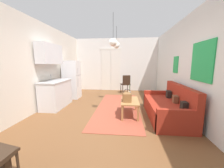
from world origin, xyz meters
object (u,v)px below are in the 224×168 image
couch (169,108)px  pendant_lamp_far (116,45)px  handbag (127,97)px  coffee_table (130,102)px  pendant_lamp_near (113,42)px  bamboo_vase (130,95)px  refrigerator (72,80)px  accent_chair (126,83)px

couch → pendant_lamp_far: pendant_lamp_far is taller
handbag → pendant_lamp_far: size_ratio=0.45×
coffee_table → pendant_lamp_near: pendant_lamp_near is taller
bamboo_vase → handbag: bamboo_vase is taller
refrigerator → pendant_lamp_near: 2.87m
handbag → accent_chair: accent_chair is taller
handbag → accent_chair: (-0.03, 2.96, -0.06)m
coffee_table → pendant_lamp_far: pendant_lamp_far is taller
bamboo_vase → pendant_lamp_far: pendant_lamp_far is taller
refrigerator → accent_chair: bearing=26.8°
coffee_table → bamboo_vase: (-0.01, 0.15, 0.17)m
coffee_table → bamboo_vase: bamboo_vase is taller
pendant_lamp_near → refrigerator: bearing=137.3°
handbag → couch: bearing=3.5°
couch → refrigerator: refrigerator is taller
coffee_table → bamboo_vase: 0.23m
bamboo_vase → coffee_table: bearing=-87.9°
bamboo_vase → handbag: size_ratio=1.27×
refrigerator → accent_chair: size_ratio=1.77×
handbag → bamboo_vase: bearing=73.0°
accent_chair → pendant_lamp_far: bearing=59.6°
accent_chair → refrigerator: bearing=9.1°
accent_chair → pendant_lamp_near: (-0.36, -2.90, 1.52)m
bamboo_vase → pendant_lamp_far: bearing=113.1°
coffee_table → refrigerator: bearing=144.4°
refrigerator → pendant_lamp_near: size_ratio=1.85×
couch → accent_chair: bearing=112.0°
refrigerator → pendant_lamp_near: pendant_lamp_near is taller
couch → coffee_table: (-1.05, 0.05, 0.10)m
coffee_table → bamboo_vase: bearing=92.1°
couch → handbag: 1.18m
couch → bamboo_vase: 1.11m
accent_chair → pendant_lamp_far: size_ratio=1.16×
bamboo_vase → accent_chair: 2.70m
coffee_table → accent_chair: 2.85m
refrigerator → couch: bearing=-27.0°
coffee_table → refrigerator: refrigerator is taller
accent_chair → pendant_lamp_far: pendant_lamp_far is taller
handbag → accent_chair: bearing=90.5°
bamboo_vase → pendant_lamp_far: size_ratio=0.57×
handbag → pendant_lamp_far: 2.10m
handbag → pendant_lamp_far: bearing=105.9°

